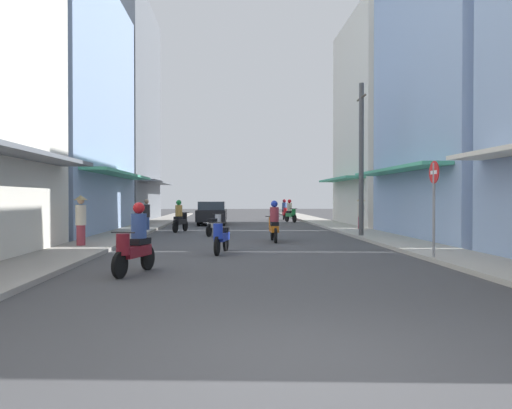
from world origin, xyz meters
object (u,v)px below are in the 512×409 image
parked_car (212,213)px  motorbike_green (290,212)px  motorbike_red (285,211)px  motorbike_silver (215,224)px  motorbike_orange (274,223)px  motorbike_blue (221,237)px  motorbike_maroon (135,242)px  pedestrian_crossing (81,219)px  pedestrian_midway (147,216)px  pedestrian_foreground (361,212)px  street_sign_no_entry (434,196)px  utility_pole (361,159)px  motorbike_black (180,218)px

parked_car → motorbike_green: bearing=29.0°
motorbike_red → motorbike_silver: size_ratio=1.04×
motorbike_orange → motorbike_blue: bearing=-116.6°
motorbike_maroon → pedestrian_crossing: size_ratio=0.99×
motorbike_silver → pedestrian_midway: (-3.40, 2.43, 0.30)m
pedestrian_foreground → motorbike_silver: bearing=-160.9°
pedestrian_foreground → pedestrian_crossing: size_ratio=0.95×
parked_car → motorbike_blue: bearing=-87.1°
street_sign_no_entry → parked_car: bearing=109.6°
motorbike_green → motorbike_silver: 12.78m
motorbike_green → pedestrian_foreground: size_ratio=1.04×
utility_pole → street_sign_no_entry: 7.59m
motorbike_orange → pedestrian_midway: (-5.75, 5.60, 0.10)m
motorbike_black → pedestrian_foreground: (9.06, 0.07, 0.24)m
motorbike_orange → utility_pole: size_ratio=0.28×
motorbike_red → motorbike_green: bearing=-89.0°
street_sign_no_entry → pedestrian_crossing: bearing=160.0°
utility_pole → motorbike_orange: bearing=-159.7°
motorbike_blue → pedestrian_midway: size_ratio=1.12×
motorbike_black → pedestrian_midway: size_ratio=1.09×
motorbike_green → pedestrian_crossing: (-9.13, -17.28, 0.29)m
motorbike_silver → street_sign_no_entry: 11.06m
utility_pole → pedestrian_midway: bearing=156.2°
motorbike_maroon → street_sign_no_entry: bearing=12.9°
street_sign_no_entry → motorbike_red: bearing=92.8°
motorbike_black → utility_pole: 9.31m
motorbike_black → motorbike_orange: bearing=-53.8°
pedestrian_crossing → motorbike_black: bearing=72.7°
street_sign_no_entry → pedestrian_midway: bearing=129.0°
motorbike_silver → motorbike_red: bearing=72.0°
motorbike_blue → utility_pole: size_ratio=0.28×
motorbike_red → utility_pole: size_ratio=0.28×
pedestrian_foreground → street_sign_no_entry: 11.83m
motorbike_maroon → motorbike_blue: bearing=64.4°
parked_car → pedestrian_crossing: (-3.82, -14.33, 0.25)m
pedestrian_foreground → pedestrian_crossing: (-11.52, -8.00, 0.05)m
motorbike_orange → pedestrian_foreground: pedestrian_foreground is taller
motorbike_green → motorbike_maroon: size_ratio=1.00×
motorbike_black → street_sign_no_entry: 14.06m
motorbike_black → motorbike_orange: same height
motorbike_blue → motorbike_green: 19.41m
pedestrian_foreground → street_sign_no_entry: size_ratio=0.63×
pedestrian_foreground → utility_pole: bearing=-105.2°
motorbike_green → parked_car: bearing=-151.0°
motorbike_black → motorbike_silver: (1.76, -2.46, -0.20)m
motorbike_maroon → pedestrian_foreground: size_ratio=1.04×
motorbike_green → motorbike_red: same height
motorbike_red → pedestrian_midway: pedestrian_midway is taller
motorbike_red → motorbike_maroon: 26.56m
motorbike_orange → pedestrian_foreground: size_ratio=1.08×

